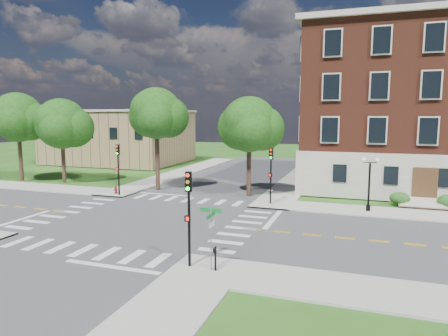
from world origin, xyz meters
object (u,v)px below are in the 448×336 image
(traffic_signal_se, at_px, (189,206))
(twin_lamp_west, at_px, (369,181))
(fire_hydrant, at_px, (116,190))
(traffic_signal_nw, at_px, (118,163))
(push_button_post, at_px, (215,257))
(street_sign_pole, at_px, (211,227))
(traffic_signal_ne, at_px, (271,168))

(traffic_signal_se, height_order, twin_lamp_west, traffic_signal_se)
(twin_lamp_west, height_order, fire_hydrant, twin_lamp_west)
(traffic_signal_nw, height_order, fire_hydrant, traffic_signal_nw)
(traffic_signal_se, xyz_separation_m, push_button_post, (1.43, -0.13, -2.39))
(traffic_signal_se, bearing_deg, push_button_post, -5.33)
(traffic_signal_nw, height_order, street_sign_pole, traffic_signal_nw)
(twin_lamp_west, distance_m, fire_hydrant, 23.04)
(traffic_signal_se, relative_size, street_sign_pole, 1.55)
(fire_hydrant, bearing_deg, street_sign_pole, -43.96)
(traffic_signal_ne, height_order, street_sign_pole, traffic_signal_ne)
(push_button_post, distance_m, fire_hydrant, 21.70)
(traffic_signal_nw, xyz_separation_m, push_button_post, (15.02, -14.45, -2.39))
(twin_lamp_west, relative_size, fire_hydrant, 5.64)
(fire_hydrant, bearing_deg, traffic_signal_ne, 1.79)
(traffic_signal_ne, distance_m, fire_hydrant, 15.32)
(traffic_signal_se, xyz_separation_m, traffic_signal_nw, (-13.59, 14.31, 0.00))
(traffic_signal_nw, xyz_separation_m, twin_lamp_west, (22.24, 0.99, -0.66))
(twin_lamp_west, bearing_deg, push_button_post, -115.07)
(street_sign_pole, xyz_separation_m, push_button_post, (0.21, -0.01, -1.51))
(traffic_signal_se, distance_m, street_sign_pole, 1.51)
(traffic_signal_se, distance_m, traffic_signal_nw, 19.74)
(twin_lamp_west, distance_m, push_button_post, 17.13)
(fire_hydrant, bearing_deg, push_button_post, -43.59)
(street_sign_pole, bearing_deg, traffic_signal_ne, 91.62)
(traffic_signal_ne, xyz_separation_m, push_button_post, (0.65, -15.43, -2.39))
(traffic_signal_ne, height_order, push_button_post, traffic_signal_ne)
(push_button_post, bearing_deg, traffic_signal_ne, 92.40)
(traffic_signal_nw, relative_size, street_sign_pole, 1.55)
(traffic_signal_se, distance_m, twin_lamp_west, 17.59)
(traffic_signal_se, distance_m, traffic_signal_ne, 15.32)
(street_sign_pole, height_order, push_button_post, street_sign_pole)
(street_sign_pole, height_order, fire_hydrant, street_sign_pole)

